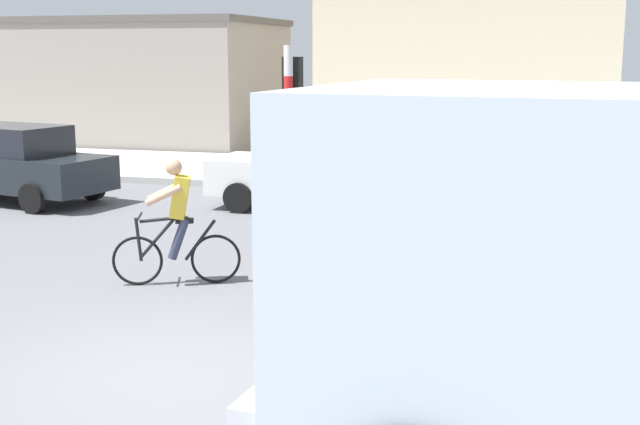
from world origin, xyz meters
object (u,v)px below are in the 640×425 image
at_px(traffic_light_pole, 291,131).
at_px(car_red_near, 314,169).
at_px(car_far_side, 16,163).
at_px(cyclist, 176,222).

distance_m(traffic_light_pole, car_red_near, 5.45).
relative_size(traffic_light_pole, car_far_side, 0.75).
xyz_separation_m(cyclist, traffic_light_pole, (1.41, 0.65, 1.20)).
height_order(traffic_light_pole, car_far_side, traffic_light_pole).
xyz_separation_m(traffic_light_pole, car_red_near, (-1.18, 5.17, -1.25)).
distance_m(cyclist, traffic_light_pole, 1.97).
height_order(cyclist, traffic_light_pole, traffic_light_pole).
xyz_separation_m(cyclist, car_red_near, (0.24, 5.82, -0.05)).
distance_m(cyclist, car_far_side, 7.76).
distance_m(cyclist, car_red_near, 5.82).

